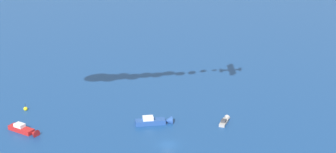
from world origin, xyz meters
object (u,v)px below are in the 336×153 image
Objects in this scene: motorboat_offshore at (155,121)px; marker_buoy at (26,109)px; motorboat_far_port at (225,121)px; motorboat_inshore at (25,130)px.

motorboat_offshore is 35.69m from marker_buoy.
motorboat_far_port is 49.75m from motorboat_inshore.
motorboat_offshore reaches higher than motorboat_far_port.
marker_buoy is (-10.27, 9.54, -0.29)m from motorboat_inshore.
motorboat_offshore is at bearing 21.72° from marker_buoy.
motorboat_inshore is 4.18× the size of marker_buoy.
motorboat_far_port is 0.66× the size of motorboat_inshore.
motorboat_offshore is (-13.89, -10.77, 0.29)m from motorboat_far_port.
motorboat_offshore is 3.96× the size of marker_buoy.
motorboat_offshore is at bearing 44.83° from motorboat_inshore.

